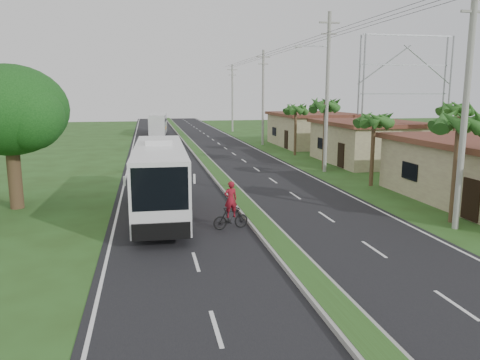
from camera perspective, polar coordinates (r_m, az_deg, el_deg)
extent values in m
plane|color=#2A4419|center=(17.97, 5.91, -9.17)|extent=(180.00, 180.00, 0.00)
cube|color=black|center=(36.99, -3.25, 1.12)|extent=(14.00, 160.00, 0.02)
cube|color=gray|center=(36.98, -3.25, 1.25)|extent=(1.20, 160.00, 0.17)
cube|color=#2A4419|center=(36.97, -3.25, 1.39)|extent=(0.95, 160.00, 0.02)
cube|color=silver|center=(36.68, -13.67, 0.74)|extent=(0.12, 160.00, 0.01)
cube|color=silver|center=(38.49, 6.68, 1.42)|extent=(0.12, 160.00, 0.01)
cube|color=#9B8968|center=(42.88, 15.24, 4.30)|extent=(7.00, 10.00, 3.35)
cube|color=maroon|center=(42.73, 15.36, 6.75)|extent=(7.60, 10.60, 0.32)
cube|color=#9B8968|center=(55.69, 8.82, 5.97)|extent=(8.00, 11.00, 3.50)
cube|color=maroon|center=(55.58, 8.88, 7.93)|extent=(8.60, 11.60, 0.32)
cylinder|color=#473321|center=(24.03, 24.76, 1.08)|extent=(0.26, 0.26, 5.00)
cylinder|color=#473321|center=(31.87, 15.85, 3.38)|extent=(0.26, 0.26, 4.60)
cylinder|color=#473321|center=(37.94, 10.26, 5.30)|extent=(0.26, 0.26, 5.40)
cylinder|color=#473321|center=(46.57, 6.76, 5.96)|extent=(0.26, 0.26, 4.80)
cylinder|color=#473321|center=(38.63, 24.62, 4.45)|extent=(0.26, 0.26, 5.20)
cylinder|color=#473321|center=(27.34, -25.81, 0.97)|extent=(0.70, 0.70, 4.00)
ellipsoid|color=#103C10|center=(27.05, -26.35, 7.66)|extent=(6.00, 6.00, 4.68)
sphere|color=#103C10|center=(25.81, -24.27, 7.07)|extent=(3.40, 3.40, 3.40)
cylinder|color=gray|center=(22.68, 25.80, 8.13)|extent=(0.28, 0.28, 11.00)
cube|color=gray|center=(22.92, 26.61, 17.89)|extent=(1.20, 0.10, 0.10)
cylinder|color=gray|center=(36.75, 10.57, 10.28)|extent=(0.28, 0.28, 12.00)
cube|color=gray|center=(37.11, 10.85, 18.33)|extent=(1.60, 0.12, 0.12)
cube|color=gray|center=(37.01, 10.81, 17.10)|extent=(1.20, 0.10, 0.10)
cube|color=gray|center=(36.49, 8.94, 15.83)|extent=(2.40, 0.10, 0.10)
cylinder|color=gray|center=(55.83, 2.83, 9.95)|extent=(0.28, 0.28, 11.00)
cube|color=gray|center=(55.98, 2.87, 14.76)|extent=(1.60, 0.12, 0.12)
cube|color=gray|center=(55.93, 2.86, 13.94)|extent=(1.20, 0.10, 0.10)
cylinder|color=gray|center=(75.38, -0.93, 9.91)|extent=(0.28, 0.28, 10.50)
cube|color=gray|center=(75.47, -0.95, 13.29)|extent=(1.60, 0.12, 0.12)
cube|color=gray|center=(75.43, -0.94, 12.68)|extent=(1.20, 0.10, 0.10)
cylinder|color=gray|center=(50.71, 14.75, 10.13)|extent=(0.18, 0.18, 12.00)
cylinder|color=gray|center=(55.80, 24.16, 9.57)|extent=(0.18, 0.18, 12.00)
cylinder|color=gray|center=(51.61, 14.26, 10.15)|extent=(0.18, 0.18, 12.00)
cylinder|color=gray|center=(56.62, 23.57, 9.61)|extent=(0.18, 0.18, 12.00)
cube|color=gray|center=(53.51, 19.41, 9.88)|extent=(10.00, 0.14, 0.14)
cube|color=gray|center=(53.59, 19.61, 13.09)|extent=(10.00, 0.14, 0.14)
cube|color=gray|center=(53.84, 19.81, 16.27)|extent=(10.00, 0.14, 0.14)
cube|color=white|center=(23.86, -9.73, 0.50)|extent=(2.72, 11.60, 3.03)
cube|color=black|center=(24.33, -9.78, 2.27)|extent=(2.71, 9.30, 1.21)
cube|color=black|center=(18.16, -9.72, -1.08)|extent=(2.17, 0.20, 1.70)
cube|color=#A40D0E|center=(22.85, -9.68, -1.50)|extent=(2.59, 5.07, 0.53)
cube|color=yellow|center=(24.31, -9.67, -1.36)|extent=(2.53, 2.95, 0.24)
cube|color=white|center=(24.79, -9.86, 4.71)|extent=(1.41, 2.34, 0.27)
cylinder|color=black|center=(20.65, -12.61, -5.30)|extent=(0.34, 1.01, 1.00)
cylinder|color=black|center=(20.64, -6.55, -5.11)|extent=(0.34, 1.01, 1.00)
cylinder|color=black|center=(27.18, -11.95, -1.47)|extent=(0.34, 1.01, 1.00)
cylinder|color=black|center=(27.18, -7.36, -1.33)|extent=(0.34, 1.01, 1.00)
cube|color=silver|center=(71.54, -9.94, 6.78)|extent=(3.03, 10.52, 2.89)
cube|color=black|center=(71.94, -9.94, 7.49)|extent=(2.87, 7.82, 0.98)
cube|color=orange|center=(70.68, -9.96, 6.29)|extent=(2.67, 5.12, 0.32)
cylinder|color=black|center=(67.42, -10.93, 5.55)|extent=(0.33, 0.88, 0.87)
cylinder|color=black|center=(67.31, -9.24, 5.60)|extent=(0.33, 0.88, 0.87)
cylinder|color=black|center=(75.50, -10.52, 6.08)|extent=(0.33, 0.88, 0.87)
cylinder|color=black|center=(75.40, -9.01, 6.12)|extent=(0.33, 0.88, 0.87)
imported|color=black|center=(21.11, -1.13, -4.71)|extent=(1.70, 0.75, 0.99)
imported|color=maroon|center=(20.89, -1.14, -2.37)|extent=(0.66, 0.50, 1.65)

